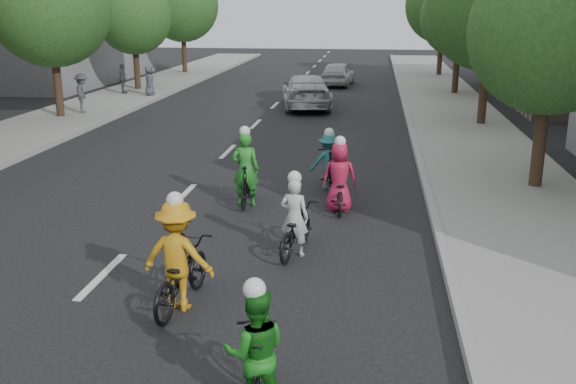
% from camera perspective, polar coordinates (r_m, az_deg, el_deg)
% --- Properties ---
extents(ground, '(120.00, 120.00, 0.00)m').
position_cam_1_polar(ground, '(11.84, -16.24, -7.19)').
color(ground, black).
rests_on(ground, ground).
extents(curb_left, '(0.18, 80.00, 0.18)m').
position_cam_1_polar(curb_left, '(23.01, -20.27, 4.05)').
color(curb_left, '#999993').
rests_on(curb_left, ground).
extents(sidewalk_right, '(4.00, 80.00, 0.15)m').
position_cam_1_polar(sidewalk_right, '(20.65, 16.84, 3.01)').
color(sidewalk_right, gray).
rests_on(sidewalk_right, ground).
extents(curb_right, '(0.18, 80.00, 0.18)m').
position_cam_1_polar(curb_right, '(20.42, 11.44, 3.29)').
color(curb_right, '#999993').
rests_on(curb_right, ground).
extents(bldg_sw, '(10.00, 14.00, 8.00)m').
position_cam_1_polar(bldg_sw, '(43.13, -21.66, 14.47)').
color(bldg_sw, slate).
rests_on(bldg_sw, ground).
extents(tree_l_3, '(4.80, 4.80, 6.93)m').
position_cam_1_polar(tree_l_3, '(27.99, -20.41, 15.22)').
color(tree_l_3, black).
rests_on(tree_l_3, ground).
extents(tree_l_4, '(4.00, 4.00, 5.97)m').
position_cam_1_polar(tree_l_4, '(36.23, -13.58, 14.93)').
color(tree_l_4, black).
rests_on(tree_l_4, ground).
extents(tree_l_5, '(4.80, 4.80, 6.93)m').
position_cam_1_polar(tree_l_5, '(44.75, -9.40, 16.05)').
color(tree_l_5, black).
rests_on(tree_l_5, ground).
extents(tree_r_0, '(4.00, 4.00, 5.97)m').
position_cam_1_polar(tree_r_0, '(17.00, 22.42, 13.04)').
color(tree_r_0, black).
rests_on(tree_r_0, ground).
extents(tree_r_1, '(4.80, 4.80, 6.93)m').
position_cam_1_polar(tree_r_1, '(25.81, 17.58, 15.46)').
color(tree_r_1, black).
rests_on(tree_r_1, ground).
extents(tree_r_2, '(4.00, 4.00, 5.97)m').
position_cam_1_polar(tree_r_2, '(34.73, 15.03, 14.79)').
color(tree_r_2, black).
rests_on(tree_r_2, ground).
extents(tree_r_3, '(4.80, 4.80, 6.93)m').
position_cam_1_polar(tree_r_3, '(43.67, 13.64, 15.82)').
color(tree_r_3, black).
rests_on(tree_r_3, ground).
extents(cyclist_0, '(0.85, 1.73, 1.70)m').
position_cam_1_polar(cyclist_0, '(7.67, -2.82, -14.75)').
color(cyclist_0, black).
rests_on(cyclist_0, ground).
extents(cyclist_1, '(1.04, 1.79, 1.61)m').
position_cam_1_polar(cyclist_1, '(16.46, 3.64, 2.37)').
color(cyclist_1, black).
rests_on(cyclist_1, ground).
extents(cyclist_2, '(1.20, 2.03, 1.91)m').
position_cam_1_polar(cyclist_2, '(10.15, -9.65, -6.47)').
color(cyclist_2, black).
rests_on(cyclist_2, ground).
extents(cyclist_3, '(0.82, 1.76, 1.76)m').
position_cam_1_polar(cyclist_3, '(14.78, 4.58, 0.66)').
color(cyclist_3, black).
rests_on(cyclist_3, ground).
extents(cyclist_4, '(0.93, 1.86, 1.65)m').
position_cam_1_polar(cyclist_4, '(12.19, 0.62, -3.07)').
color(cyclist_4, black).
rests_on(cyclist_4, ground).
extents(cyclist_5, '(0.67, 1.68, 1.91)m').
position_cam_1_polar(cyclist_5, '(15.15, -3.74, 1.27)').
color(cyclist_5, black).
rests_on(cyclist_5, ground).
extents(follow_car_lead, '(2.92, 5.50, 1.52)m').
position_cam_1_polar(follow_car_lead, '(29.76, 1.65, 8.95)').
color(follow_car_lead, '#B4B4B9').
rests_on(follow_car_lead, ground).
extents(follow_car_trail, '(1.99, 4.21, 1.39)m').
position_cam_1_polar(follow_car_trail, '(38.26, 4.45, 10.46)').
color(follow_car_trail, silver).
rests_on(follow_car_trail, ground).
extents(spectator_0, '(0.93, 1.21, 1.66)m').
position_cam_1_polar(spectator_0, '(28.79, -17.82, 8.37)').
color(spectator_0, '#484753').
rests_on(spectator_0, sidewalk_left).
extents(spectator_1, '(0.55, 0.95, 1.52)m').
position_cam_1_polar(spectator_1, '(34.60, -14.47, 9.74)').
color(spectator_1, '#484753').
rests_on(spectator_1, sidewalk_left).
extents(spectator_2, '(0.62, 0.81, 1.48)m').
position_cam_1_polar(spectator_2, '(33.52, -12.22, 9.65)').
color(spectator_2, '#474853').
rests_on(spectator_2, sidewalk_left).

